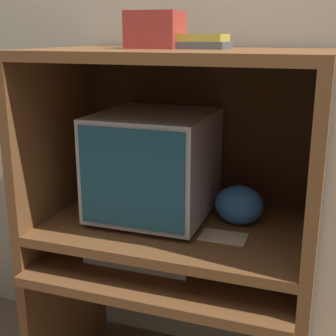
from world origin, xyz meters
name	(u,v)px	position (x,y,z in m)	size (l,w,h in m)	color
wall_back	(204,75)	(0.00, 0.69, 1.30)	(6.00, 0.06, 2.60)	#B2A893
desk_base	(172,309)	(0.00, 0.27, 0.42)	(1.05, 0.68, 0.64)	brown
desk_monitor_shelf	(176,230)	(0.00, 0.32, 0.74)	(1.05, 0.63, 0.13)	brown
hutch_upper	(179,110)	(0.00, 0.35, 1.20)	(1.05, 0.63, 0.65)	brown
crt_monitor	(154,164)	(-0.10, 0.36, 0.98)	(0.43, 0.47, 0.41)	#B2B2B7
keyboard	(140,260)	(-0.10, 0.20, 0.65)	(0.41, 0.13, 0.03)	beige
mouse	(210,269)	(0.16, 0.22, 0.65)	(0.07, 0.05, 0.03)	black
snack_bag	(239,205)	(0.23, 0.39, 0.84)	(0.18, 0.14, 0.15)	#336BB7
book_stack	(199,41)	(0.06, 0.39, 1.44)	(0.21, 0.17, 0.05)	#4C4C51
paper_card	(223,237)	(0.20, 0.25, 0.77)	(0.17, 0.11, 0.00)	#CCB28C
storage_box	(155,30)	(-0.09, 0.35, 1.48)	(0.18, 0.16, 0.13)	maroon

